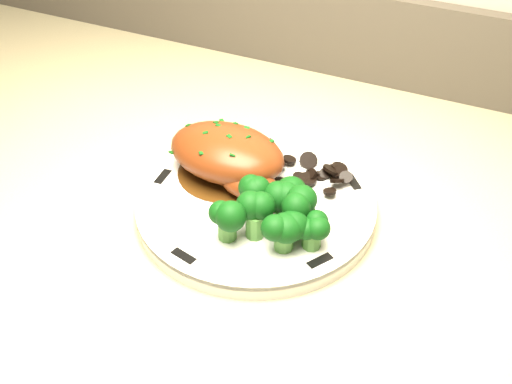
% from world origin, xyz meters
% --- Properties ---
extents(plate, '(0.28, 0.28, 0.02)m').
position_xyz_m(plate, '(-0.28, 1.67, 0.98)').
color(plate, white).
rests_on(plate, counter).
extents(rim_accent_0, '(0.02, 0.02, 0.00)m').
position_xyz_m(rim_accent_0, '(-0.20, 1.74, 0.99)').
color(rim_accent_0, black).
rests_on(rim_accent_0, plate).
extents(rim_accent_1, '(0.03, 0.02, 0.00)m').
position_xyz_m(rim_accent_1, '(-0.32, 1.77, 0.99)').
color(rim_accent_1, black).
rests_on(rim_accent_1, plate).
extents(rim_accent_2, '(0.01, 0.03, 0.00)m').
position_xyz_m(rim_accent_2, '(-0.39, 1.66, 0.99)').
color(rim_accent_2, black).
rests_on(rim_accent_2, plate).
extents(rim_accent_3, '(0.03, 0.01, 0.00)m').
position_xyz_m(rim_accent_3, '(-0.31, 1.57, 0.99)').
color(rim_accent_3, black).
rests_on(rim_accent_3, plate).
extents(rim_accent_4, '(0.02, 0.03, 0.00)m').
position_xyz_m(rim_accent_4, '(-0.19, 1.62, 0.99)').
color(rim_accent_4, black).
rests_on(rim_accent_4, plate).
extents(gravy_pool, '(0.11, 0.11, 0.00)m').
position_xyz_m(gravy_pool, '(-0.33, 1.70, 0.99)').
color(gravy_pool, '#3F230B').
rests_on(gravy_pool, plate).
extents(chicken_breast, '(0.13, 0.09, 0.05)m').
position_xyz_m(chicken_breast, '(-0.33, 1.70, 1.02)').
color(chicken_breast, maroon).
rests_on(chicken_breast, plate).
extents(mushroom_pile, '(0.08, 0.06, 0.02)m').
position_xyz_m(mushroom_pile, '(-0.25, 1.72, 1.00)').
color(mushroom_pile, black).
rests_on(mushroom_pile, plate).
extents(broccoli_florets, '(0.10, 0.08, 0.04)m').
position_xyz_m(broccoli_florets, '(-0.25, 1.63, 1.02)').
color(broccoli_florets, '#4F8E3C').
rests_on(broccoli_florets, plate).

